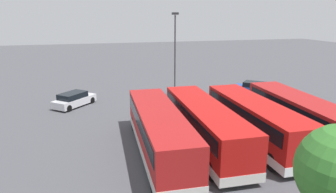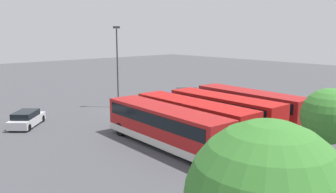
{
  "view_description": "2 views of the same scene",
  "coord_description": "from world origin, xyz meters",
  "px_view_note": "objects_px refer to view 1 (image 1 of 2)",
  "views": [
    {
      "loc": [
        9.46,
        29.32,
        8.86
      ],
      "look_at": [
        2.79,
        4.65,
        1.97
      ],
      "focal_mm": 32.67,
      "sensor_mm": 36.0,
      "label": 1
    },
    {
      "loc": [
        21.8,
        30.27,
        8.43
      ],
      "look_at": [
        -2.35,
        3.22,
        1.75
      ],
      "focal_mm": 37.48,
      "sensor_mm": 36.0,
      "label": 2
    }
  ],
  "objects_px": {
    "waste_bin_yellow": "(174,108)",
    "bus_single_deck_third": "(205,124)",
    "car_small_green": "(255,88)",
    "car_hatchback_silver": "(74,100)",
    "bus_single_deck_near_end": "(301,116)",
    "bus_single_deck_fourth": "(159,130)",
    "bus_single_deck_second": "(255,120)",
    "lamp_post_tall": "(175,49)"
  },
  "relations": [
    {
      "from": "bus_single_deck_second",
      "to": "bus_single_deck_third",
      "type": "bearing_deg",
      "value": -2.82
    },
    {
      "from": "bus_single_deck_near_end",
      "to": "bus_single_deck_fourth",
      "type": "bearing_deg",
      "value": 0.64
    },
    {
      "from": "lamp_post_tall",
      "to": "waste_bin_yellow",
      "type": "height_order",
      "value": "lamp_post_tall"
    },
    {
      "from": "waste_bin_yellow",
      "to": "bus_single_deck_third",
      "type": "bearing_deg",
      "value": 89.1
    },
    {
      "from": "bus_single_deck_second",
      "to": "bus_single_deck_fourth",
      "type": "bearing_deg",
      "value": 1.13
    },
    {
      "from": "car_hatchback_silver",
      "to": "bus_single_deck_near_end",
      "type": "bearing_deg",
      "value": 142.93
    },
    {
      "from": "bus_single_deck_fourth",
      "to": "waste_bin_yellow",
      "type": "height_order",
      "value": "bus_single_deck_fourth"
    },
    {
      "from": "car_hatchback_silver",
      "to": "waste_bin_yellow",
      "type": "distance_m",
      "value": 10.11
    },
    {
      "from": "bus_single_deck_near_end",
      "to": "car_small_green",
      "type": "bearing_deg",
      "value": -105.37
    },
    {
      "from": "car_small_green",
      "to": "waste_bin_yellow",
      "type": "xyz_separation_m",
      "value": [
        10.71,
        4.05,
        -0.23
      ]
    },
    {
      "from": "bus_single_deck_second",
      "to": "bus_single_deck_fourth",
      "type": "relative_size",
      "value": 0.94
    },
    {
      "from": "bus_single_deck_third",
      "to": "car_hatchback_silver",
      "type": "bearing_deg",
      "value": -53.88
    },
    {
      "from": "car_hatchback_silver",
      "to": "waste_bin_yellow",
      "type": "xyz_separation_m",
      "value": [
        -9.05,
        4.49,
        -0.23
      ]
    },
    {
      "from": "waste_bin_yellow",
      "to": "bus_single_deck_second",
      "type": "bearing_deg",
      "value": 114.4
    },
    {
      "from": "bus_single_deck_second",
      "to": "bus_single_deck_fourth",
      "type": "xyz_separation_m",
      "value": [
        7.0,
        0.14,
        0.0
      ]
    },
    {
      "from": "car_hatchback_silver",
      "to": "car_small_green",
      "type": "xyz_separation_m",
      "value": [
        -19.76,
        0.44,
        0.0
      ]
    },
    {
      "from": "bus_single_deck_second",
      "to": "lamp_post_tall",
      "type": "bearing_deg",
      "value": -82.34
    },
    {
      "from": "bus_single_deck_fourth",
      "to": "car_hatchback_silver",
      "type": "xyz_separation_m",
      "value": [
        5.65,
        -12.56,
        -0.92
      ]
    },
    {
      "from": "car_hatchback_silver",
      "to": "bus_single_deck_fourth",
      "type": "bearing_deg",
      "value": 114.22
    },
    {
      "from": "bus_single_deck_near_end",
      "to": "waste_bin_yellow",
      "type": "distance_m",
      "value": 10.93
    },
    {
      "from": "bus_single_deck_second",
      "to": "car_hatchback_silver",
      "type": "height_order",
      "value": "bus_single_deck_second"
    },
    {
      "from": "bus_single_deck_third",
      "to": "bus_single_deck_fourth",
      "type": "height_order",
      "value": "same"
    },
    {
      "from": "car_small_green",
      "to": "bus_single_deck_third",
      "type": "bearing_deg",
      "value": 47.44
    },
    {
      "from": "car_hatchback_silver",
      "to": "waste_bin_yellow",
      "type": "height_order",
      "value": "car_hatchback_silver"
    },
    {
      "from": "bus_single_deck_second",
      "to": "car_small_green",
      "type": "bearing_deg",
      "value": -120.7
    },
    {
      "from": "bus_single_deck_second",
      "to": "waste_bin_yellow",
      "type": "relative_size",
      "value": 11.73
    },
    {
      "from": "car_small_green",
      "to": "bus_single_deck_near_end",
      "type": "bearing_deg",
      "value": 74.63
    },
    {
      "from": "car_hatchback_silver",
      "to": "car_small_green",
      "type": "height_order",
      "value": "same"
    },
    {
      "from": "bus_single_deck_near_end",
      "to": "car_small_green",
      "type": "relative_size",
      "value": 2.6
    },
    {
      "from": "bus_single_deck_third",
      "to": "car_small_green",
      "type": "height_order",
      "value": "bus_single_deck_third"
    },
    {
      "from": "bus_single_deck_near_end",
      "to": "bus_single_deck_fourth",
      "type": "relative_size",
      "value": 0.97
    },
    {
      "from": "lamp_post_tall",
      "to": "bus_single_deck_second",
      "type": "bearing_deg",
      "value": 97.66
    },
    {
      "from": "bus_single_deck_fourth",
      "to": "waste_bin_yellow",
      "type": "relative_size",
      "value": 12.53
    },
    {
      "from": "bus_single_deck_second",
      "to": "car_hatchback_silver",
      "type": "distance_m",
      "value": 17.75
    },
    {
      "from": "bus_single_deck_second",
      "to": "waste_bin_yellow",
      "type": "distance_m",
      "value": 8.78
    },
    {
      "from": "bus_single_deck_third",
      "to": "car_small_green",
      "type": "bearing_deg",
      "value": -132.56
    },
    {
      "from": "car_small_green",
      "to": "waste_bin_yellow",
      "type": "relative_size",
      "value": 4.68
    },
    {
      "from": "bus_single_deck_third",
      "to": "car_hatchback_silver",
      "type": "relative_size",
      "value": 2.63
    },
    {
      "from": "bus_single_deck_fourth",
      "to": "bus_single_deck_second",
      "type": "bearing_deg",
      "value": -178.87
    },
    {
      "from": "bus_single_deck_near_end",
      "to": "car_small_green",
      "type": "distance_m",
      "value": 12.48
    },
    {
      "from": "bus_single_deck_third",
      "to": "lamp_post_tall",
      "type": "bearing_deg",
      "value": -97.83
    },
    {
      "from": "bus_single_deck_third",
      "to": "car_hatchback_silver",
      "type": "distance_m",
      "value": 15.18
    }
  ]
}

